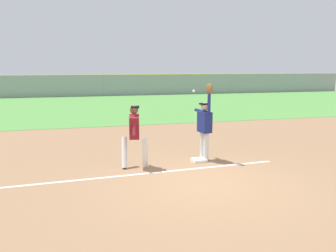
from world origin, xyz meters
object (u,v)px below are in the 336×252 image
Objects in this scene: parked_car_green at (7,88)px; baseball at (194,91)px; runner at (134,132)px; fielder at (205,123)px; parked_car_blue at (103,86)px; first_base at (199,160)px; parked_car_black at (153,86)px; parked_car_red at (60,87)px.

baseball is at bearing -68.50° from parked_car_green.
baseball reaches higher than runner.
baseball is at bearing 13.82° from fielder.
fielder is at bearing 16.39° from runner.
parked_car_blue is at bearing 5.54° from parked_car_green.
baseball reaches higher than first_base.
parked_car_green is at bearing 109.04° from first_base.
runner reaches higher than parked_car_black.
runner is at bearing -71.73° from parked_car_green.
baseball is at bearing -87.39° from parked_car_blue.
parked_car_green is at bearing -165.88° from parked_car_red.
baseball is 0.02× the size of parked_car_green.
fielder is 28.34m from parked_car_black.
parked_car_red is at bearing 13.10° from parked_car_green.
runner is 0.38× the size of parked_car_blue.
parked_car_black is at bearing 79.98° from first_base.
parked_car_black is at bearing 5.88° from parked_car_blue.
parked_car_blue is 5.26m from parked_car_black.
parked_car_red reaches higher than first_base.
parked_car_black is (14.35, 0.72, 0.00)m from parked_car_green.
parked_car_blue and parked_car_black have the same top height.
parked_car_green is at bearing -174.55° from parked_car_black.
parked_car_blue is at bearing 90.14° from baseball.
runner is at bearing -90.85° from parked_car_blue.
parked_car_green is 4.89m from parked_car_red.
parked_car_black is (9.53, -0.14, 0.00)m from parked_car_red.
parked_car_green is at bearing -80.80° from fielder.
parked_car_green is 0.99× the size of parked_car_red.
baseball reaches higher than parked_car_black.
parked_car_blue is at bearing -173.99° from parked_car_black.
fielder reaches higher than parked_car_red.
parked_car_green is (-7.49, 27.44, -0.32)m from runner.
parked_car_red is (-4.59, 28.11, 0.63)m from first_base.
fielder is at bearing 10.49° from first_base.
parked_car_red is at bearing -178.26° from parked_car_black.
first_base is 28.41m from parked_car_black.
parked_car_green is (-9.41, 27.25, 0.63)m from first_base.
parked_car_red and parked_car_black have the same top height.
fielder is (0.18, 0.03, 1.08)m from first_base.
first_base is 1.10m from fielder.
parked_car_red is (-2.67, 28.30, -0.32)m from runner.
first_base is 27.67m from parked_car_blue.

